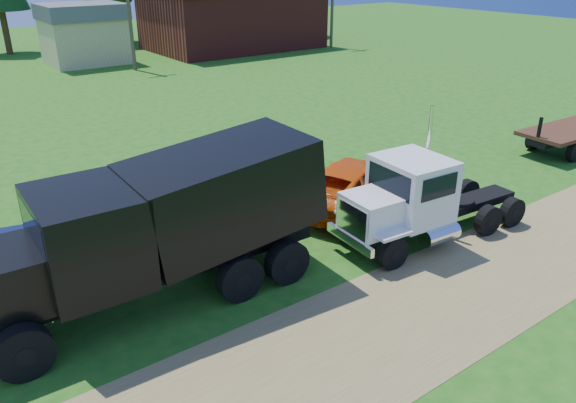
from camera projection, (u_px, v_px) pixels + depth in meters
ground at (440, 300)px, 14.72m from camera, size 140.00×140.00×0.00m
dirt_track at (440, 300)px, 14.72m from camera, size 120.00×4.20×0.01m
white_semi_tractor at (413, 201)px, 17.14m from camera, size 6.94×2.76×4.13m
black_dump_truck at (165, 221)px, 14.07m from camera, size 9.17×3.05×3.95m
orange_pickup at (352, 184)px, 19.95m from camera, size 6.34×4.62×1.60m
spectator_b at (110, 237)px, 15.90m from camera, size 0.96×0.77×1.91m
brick_building at (233, 19)px, 52.85m from camera, size 15.40×10.40×5.30m
tan_shed at (84, 33)px, 45.36m from camera, size 6.20×5.40×4.70m
utility_poles at (128, 6)px, 41.83m from camera, size 42.20×0.28×9.00m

